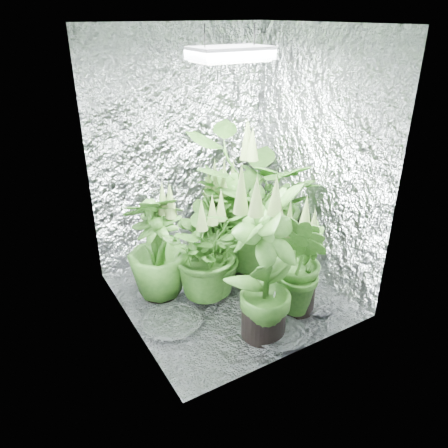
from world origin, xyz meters
TOP-DOWN VIEW (x-y plane):
  - ground at (0.00, 0.00)m, footprint 1.60×1.60m
  - walls at (0.00, 0.00)m, footprint 1.62×1.62m
  - ceiling at (0.00, 0.00)m, footprint 1.60×1.60m
  - grow_lamp at (0.00, 0.00)m, footprint 0.50×0.30m
  - plant_a at (-0.14, 0.08)m, footprint 0.90×0.90m
  - plant_b at (0.30, 0.64)m, footprint 0.62×0.62m
  - plant_c at (0.11, 0.32)m, footprint 0.53×0.53m
  - plant_d at (-0.47, 0.29)m, footprint 0.59×0.59m
  - plant_e at (0.44, 0.26)m, footprint 1.32×1.32m
  - plant_f at (-0.04, -0.54)m, footprint 0.84×0.84m
  - plant_g at (0.34, -0.44)m, footprint 0.49×0.49m
  - circulation_fan at (0.61, 0.62)m, footprint 0.14×0.29m
  - plant_label at (0.02, -0.57)m, footprint 0.05×0.05m

SIDE VIEW (x-z plane):
  - ground at x=0.00m, z-range 0.00..0.00m
  - circulation_fan at x=0.61m, z-range -0.03..0.31m
  - plant_label at x=0.02m, z-range 0.26..0.34m
  - plant_g at x=0.34m, z-range -0.04..0.85m
  - plant_b at x=0.30m, z-range -0.04..0.87m
  - plant_a at x=-0.14m, z-range -0.03..0.86m
  - plant_d at x=-0.47m, z-range -0.05..0.90m
  - plant_c at x=0.11m, z-range -0.05..0.91m
  - plant_f at x=-0.04m, z-range -0.05..1.19m
  - plant_e at x=0.44m, z-range -0.03..1.28m
  - walls at x=0.00m, z-range 0.00..2.00m
  - grow_lamp at x=0.00m, z-range 1.72..1.94m
  - ceiling at x=0.00m, z-range 2.00..2.00m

